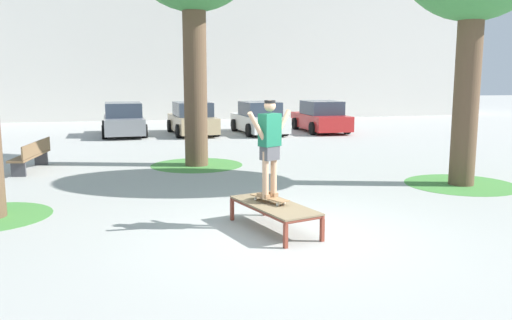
# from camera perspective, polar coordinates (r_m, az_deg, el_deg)

# --- Properties ---
(ground_plane) EXTENTS (120.00, 120.00, 0.00)m
(ground_plane) POSITION_cam_1_polar(r_m,az_deg,el_deg) (8.83, 3.74, -8.24)
(ground_plane) COLOR #A8A8A3
(building_facade) EXTENTS (37.50, 4.00, 13.31)m
(building_facade) POSITION_cam_1_polar(r_m,az_deg,el_deg) (34.96, -7.91, 15.60)
(building_facade) COLOR silver
(building_facade) RESTS_ON ground
(skate_box) EXTENTS (1.29, 2.04, 0.46)m
(skate_box) POSITION_cam_1_polar(r_m,az_deg,el_deg) (9.00, 2.00, -5.17)
(skate_box) COLOR brown
(skate_box) RESTS_ON ground
(skateboard) EXTENTS (0.58, 0.79, 0.09)m
(skateboard) POSITION_cam_1_polar(r_m,az_deg,el_deg) (9.09, 1.49, -4.21)
(skateboard) COLOR #9E754C
(skateboard) RESTS_ON skate_box
(skater) EXTENTS (0.90, 0.58, 1.69)m
(skater) POSITION_cam_1_polar(r_m,az_deg,el_deg) (8.92, 1.51, 2.03)
(skater) COLOR tan
(skater) RESTS_ON skateboard
(grass_patch_near_right) EXTENTS (2.72, 2.72, 0.01)m
(grass_patch_near_right) POSITION_cam_1_polar(r_m,az_deg,el_deg) (13.83, 21.58, -2.50)
(grass_patch_near_right) COLOR #47893D
(grass_patch_near_right) RESTS_ON ground
(grass_patch_mid_back) EXTENTS (2.77, 2.77, 0.01)m
(grass_patch_mid_back) POSITION_cam_1_polar(r_m,az_deg,el_deg) (15.79, -6.53, -0.55)
(grass_patch_mid_back) COLOR #47893D
(grass_patch_mid_back) RESTS_ON ground
(car_grey) EXTENTS (2.14, 4.31, 1.50)m
(car_grey) POSITION_cam_1_polar(r_m,az_deg,el_deg) (24.44, -14.35, 4.25)
(car_grey) COLOR slate
(car_grey) RESTS_ON ground
(car_tan) EXTENTS (2.22, 4.34, 1.50)m
(car_tan) POSITION_cam_1_polar(r_m,az_deg,el_deg) (24.32, -7.01, 4.44)
(car_tan) COLOR tan
(car_tan) RESTS_ON ground
(car_white) EXTENTS (2.20, 4.33, 1.50)m
(car_white) POSITION_cam_1_polar(r_m,az_deg,el_deg) (24.49, 0.34, 4.54)
(car_white) COLOR silver
(car_white) RESTS_ON ground
(car_red) EXTENTS (2.00, 4.24, 1.50)m
(car_red) POSITION_cam_1_polar(r_m,az_deg,el_deg) (25.49, 7.12, 4.65)
(car_red) COLOR red
(car_red) RESTS_ON ground
(park_bench) EXTENTS (0.71, 2.43, 0.83)m
(park_bench) POSITION_cam_1_polar(r_m,az_deg,el_deg) (16.05, -23.40, 0.52)
(park_bench) COLOR brown
(park_bench) RESTS_ON ground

